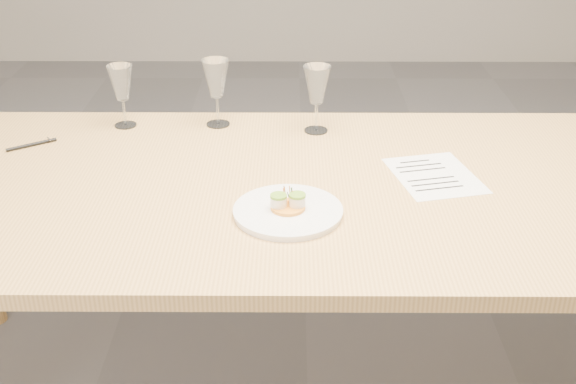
{
  "coord_description": "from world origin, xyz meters",
  "views": [
    {
      "loc": [
        -0.05,
        -1.67,
        1.58
      ],
      "look_at": [
        -0.06,
        -0.15,
        0.8
      ],
      "focal_mm": 45.0,
      "sensor_mm": 36.0,
      "label": 1
    }
  ],
  "objects_px": {
    "wine_glass_2": "(317,86)",
    "ballpoint_pen": "(32,145)",
    "dinner_plate": "(288,210)",
    "recipe_sheet": "(434,176)",
    "wine_glass_1": "(216,80)",
    "dining_table": "(311,205)",
    "wine_glass_0": "(121,84)"
  },
  "relations": [
    {
      "from": "wine_glass_0",
      "to": "wine_glass_1",
      "type": "bearing_deg",
      "value": 2.03
    },
    {
      "from": "wine_glass_0",
      "to": "wine_glass_1",
      "type": "distance_m",
      "value": 0.28
    },
    {
      "from": "dining_table",
      "to": "dinner_plate",
      "type": "height_order",
      "value": "dinner_plate"
    },
    {
      "from": "dining_table",
      "to": "wine_glass_0",
      "type": "bearing_deg",
      "value": 145.44
    },
    {
      "from": "dining_table",
      "to": "recipe_sheet",
      "type": "xyz_separation_m",
      "value": [
        0.32,
        0.04,
        0.07
      ]
    },
    {
      "from": "recipe_sheet",
      "to": "wine_glass_1",
      "type": "relative_size",
      "value": 1.46
    },
    {
      "from": "recipe_sheet",
      "to": "wine_glass_2",
      "type": "height_order",
      "value": "wine_glass_2"
    },
    {
      "from": "dining_table",
      "to": "wine_glass_2",
      "type": "height_order",
      "value": "wine_glass_2"
    },
    {
      "from": "wine_glass_2",
      "to": "ballpoint_pen",
      "type": "bearing_deg",
      "value": -171.74
    },
    {
      "from": "recipe_sheet",
      "to": "ballpoint_pen",
      "type": "bearing_deg",
      "value": 157.21
    },
    {
      "from": "dinner_plate",
      "to": "wine_glass_0",
      "type": "xyz_separation_m",
      "value": [
        -0.5,
        0.56,
        0.12
      ]
    },
    {
      "from": "dining_table",
      "to": "wine_glass_0",
      "type": "height_order",
      "value": "wine_glass_0"
    },
    {
      "from": "recipe_sheet",
      "to": "wine_glass_2",
      "type": "xyz_separation_m",
      "value": [
        -0.3,
        0.31,
        0.14
      ]
    },
    {
      "from": "recipe_sheet",
      "to": "wine_glass_2",
      "type": "distance_m",
      "value": 0.45
    },
    {
      "from": "wine_glass_1",
      "to": "dining_table",
      "type": "bearing_deg",
      "value": -54.95
    },
    {
      "from": "dining_table",
      "to": "wine_glass_0",
      "type": "distance_m",
      "value": 0.71
    },
    {
      "from": "dining_table",
      "to": "recipe_sheet",
      "type": "height_order",
      "value": "recipe_sheet"
    },
    {
      "from": "dinner_plate",
      "to": "recipe_sheet",
      "type": "xyz_separation_m",
      "value": [
        0.38,
        0.21,
        -0.01
      ]
    },
    {
      "from": "wine_glass_1",
      "to": "wine_glass_2",
      "type": "bearing_deg",
      "value": -9.34
    },
    {
      "from": "dining_table",
      "to": "dinner_plate",
      "type": "xyz_separation_m",
      "value": [
        -0.06,
        -0.17,
        0.08
      ]
    },
    {
      "from": "dining_table",
      "to": "dinner_plate",
      "type": "relative_size",
      "value": 9.19
    },
    {
      "from": "wine_glass_0",
      "to": "wine_glass_2",
      "type": "relative_size",
      "value": 0.94
    },
    {
      "from": "recipe_sheet",
      "to": "wine_glass_0",
      "type": "relative_size",
      "value": 1.57
    },
    {
      "from": "recipe_sheet",
      "to": "wine_glass_2",
      "type": "relative_size",
      "value": 1.48
    },
    {
      "from": "recipe_sheet",
      "to": "wine_glass_1",
      "type": "height_order",
      "value": "wine_glass_1"
    },
    {
      "from": "wine_glass_2",
      "to": "recipe_sheet",
      "type": "bearing_deg",
      "value": -45.22
    },
    {
      "from": "dinner_plate",
      "to": "wine_glass_2",
      "type": "height_order",
      "value": "wine_glass_2"
    },
    {
      "from": "recipe_sheet",
      "to": "ballpoint_pen",
      "type": "relative_size",
      "value": 2.42
    },
    {
      "from": "wine_glass_0",
      "to": "dinner_plate",
      "type": "bearing_deg",
      "value": -48.04
    },
    {
      "from": "recipe_sheet",
      "to": "wine_glass_1",
      "type": "distance_m",
      "value": 0.71
    },
    {
      "from": "wine_glass_2",
      "to": "wine_glass_0",
      "type": "bearing_deg",
      "value": 176.15
    },
    {
      "from": "dinner_plate",
      "to": "recipe_sheet",
      "type": "bearing_deg",
      "value": 28.92
    }
  ]
}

